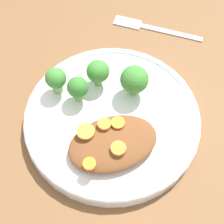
{
  "coord_description": "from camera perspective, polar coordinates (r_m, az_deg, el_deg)",
  "views": [
    {
      "loc": [
        0.1,
        0.29,
        0.55
      ],
      "look_at": [
        0.0,
        0.0,
        0.04
      ],
      "focal_mm": 60.0,
      "sensor_mm": 36.0,
      "label": 1
    }
  ],
  "objects": [
    {
      "name": "broccoli_floret_1",
      "position": [
        0.6,
        -5.23,
        3.68
      ],
      "size": [
        0.03,
        0.03,
        0.05
      ],
      "color": "#759E51",
      "rests_on": "plate"
    },
    {
      "name": "carrot_slice_4",
      "position": [
        0.57,
        -1.17,
        -1.84
      ],
      "size": [
        0.02,
        0.02,
        0.01
      ],
      "primitive_type": "cylinder",
      "color": "orange",
      "rests_on": "stew_mound"
    },
    {
      "name": "carrot_slice_3",
      "position": [
        0.54,
        -3.46,
        -7.88
      ],
      "size": [
        0.02,
        0.02,
        0.01
      ],
      "primitive_type": "cylinder",
      "color": "orange",
      "rests_on": "stew_mound"
    },
    {
      "name": "carrot_slice_2",
      "position": [
        0.55,
        0.97,
        -5.56
      ],
      "size": [
        0.02,
        0.02,
        0.01
      ],
      "primitive_type": "cylinder",
      "color": "orange",
      "rests_on": "stew_mound"
    },
    {
      "name": "stew_mound",
      "position": [
        0.57,
        0.13,
        -4.78
      ],
      "size": [
        0.14,
        0.09,
        0.02
      ],
      "primitive_type": "ellipsoid",
      "color": "brown",
      "rests_on": "plate"
    },
    {
      "name": "carrot_slice_1",
      "position": [
        0.57,
        1.36,
        -1.51
      ],
      "size": [
        0.02,
        0.02,
        0.0
      ],
      "primitive_type": "cylinder",
      "color": "orange",
      "rests_on": "stew_mound"
    },
    {
      "name": "broccoli_floret_0",
      "position": [
        0.6,
        3.43,
        4.92
      ],
      "size": [
        0.05,
        0.05,
        0.06
      ],
      "color": "#759E51",
      "rests_on": "plate"
    },
    {
      "name": "ground_plane",
      "position": [
        0.63,
        0.0,
        -1.73
      ],
      "size": [
        4.0,
        4.0,
        0.0
      ],
      "primitive_type": "plane",
      "color": "brown"
    },
    {
      "name": "plate",
      "position": [
        0.61,
        0.0,
        -1.07
      ],
      "size": [
        0.29,
        0.29,
        0.03
      ],
      "color": "white",
      "rests_on": "ground_plane"
    },
    {
      "name": "fork",
      "position": [
        0.76,
        5.64,
        12.77
      ],
      "size": [
        0.15,
        0.12,
        0.01
      ],
      "rotation": [
        0.0,
        0.0,
        5.64
      ],
      "color": "silver",
      "rests_on": "ground_plane"
    },
    {
      "name": "carrot_slice_0",
      "position": [
        0.56,
        -4.03,
        -2.98
      ],
      "size": [
        0.03,
        0.03,
        0.01
      ],
      "primitive_type": "cylinder",
      "color": "orange",
      "rests_on": "stew_mound"
    },
    {
      "name": "broccoli_floret_2",
      "position": [
        0.62,
        -2.13,
        6.15
      ],
      "size": [
        0.04,
        0.04,
        0.05
      ],
      "color": "#7FA85B",
      "rests_on": "plate"
    },
    {
      "name": "broccoli_floret_3",
      "position": [
        0.62,
        -8.53,
        4.94
      ],
      "size": [
        0.03,
        0.03,
        0.05
      ],
      "color": "#7FA85B",
      "rests_on": "plate"
    }
  ]
}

